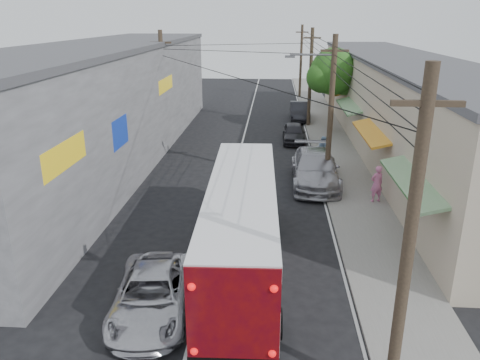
% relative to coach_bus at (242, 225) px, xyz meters
% --- Properties ---
extents(ground, '(120.00, 120.00, 0.00)m').
position_rel_coach_bus_xyz_m(ground, '(-1.20, -4.09, -1.69)').
color(ground, black).
rests_on(ground, ground).
extents(sidewalk, '(3.00, 80.00, 0.12)m').
position_rel_coach_bus_xyz_m(sidewalk, '(5.30, 15.91, -1.63)').
color(sidewalk, slate).
rests_on(sidewalk, ground).
extents(building_right, '(7.09, 40.00, 6.25)m').
position_rel_coach_bus_xyz_m(building_right, '(9.79, 17.91, 1.46)').
color(building_right, '#B7AB91').
rests_on(building_right, ground).
extents(building_left, '(7.20, 36.00, 7.25)m').
position_rel_coach_bus_xyz_m(building_left, '(-9.69, 13.90, 1.96)').
color(building_left, gray).
rests_on(building_left, ground).
extents(utility_poles, '(11.80, 45.28, 8.00)m').
position_rel_coach_bus_xyz_m(utility_poles, '(1.93, 16.23, 2.44)').
color(utility_poles, '#473828').
rests_on(utility_poles, ground).
extents(street_tree, '(4.40, 4.00, 6.60)m').
position_rel_coach_bus_xyz_m(street_tree, '(5.67, 21.92, 2.98)').
color(street_tree, '#3F2B19').
rests_on(street_tree, ground).
extents(coach_bus, '(2.88, 11.41, 3.27)m').
position_rel_coach_bus_xyz_m(coach_bus, '(0.00, 0.00, 0.00)').
color(coach_bus, white).
rests_on(coach_bus, ground).
extents(jeepney, '(2.74, 5.07, 1.35)m').
position_rel_coach_bus_xyz_m(jeepney, '(-2.60, -3.09, -1.02)').
color(jeepney, silver).
rests_on(jeepney, ground).
extents(parked_suv, '(2.59, 6.23, 1.80)m').
position_rel_coach_bus_xyz_m(parked_suv, '(3.40, 9.36, -0.79)').
color(parked_suv, '#A5A4AC').
rests_on(parked_suv, ground).
extents(parked_car_mid, '(1.67, 4.09, 1.39)m').
position_rel_coach_bus_xyz_m(parked_car_mid, '(2.60, 18.55, -1.00)').
color(parked_car_mid, '#28282D').
rests_on(parked_car_mid, ground).
extents(parked_car_far, '(1.70, 4.81, 1.58)m').
position_rel_coach_bus_xyz_m(parked_car_far, '(3.40, 26.50, -0.90)').
color(parked_car_far, black).
rests_on(parked_car_far, ground).
extents(pedestrian_near, '(0.79, 0.66, 1.84)m').
position_rel_coach_bus_xyz_m(pedestrian_near, '(6.19, 6.67, -0.65)').
color(pedestrian_near, pink).
rests_on(pedestrian_near, sidewalk).
extents(pedestrian_far, '(1.00, 0.95, 1.63)m').
position_rel_coach_bus_xyz_m(pedestrian_far, '(4.20, 13.38, -0.76)').
color(pedestrian_far, '#91B4D4').
rests_on(pedestrian_far, sidewalk).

